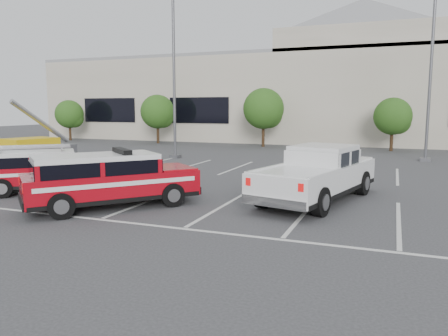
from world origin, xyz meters
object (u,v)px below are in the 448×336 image
(light_pole_left, at_px, (174,77))
(utility_rig, at_px, (28,155))
(white_pickup, at_px, (317,179))
(light_pole_mid, at_px, (431,74))
(tree_far_left, at_px, (70,115))
(tree_left, at_px, (159,113))
(tree_mid_left, at_px, (265,110))
(convention_building, at_px, (342,93))
(fire_chief_suv, at_px, (109,184))
(tree_mid_right, at_px, (394,118))
(ladder_suv, at_px, (43,173))

(light_pole_left, xyz_separation_m, utility_rig, (-5.02, -7.28, -4.45))
(white_pickup, bearing_deg, light_pole_mid, 86.69)
(tree_far_left, bearing_deg, white_pickup, -35.82)
(light_pole_mid, relative_size, white_pickup, 1.56)
(light_pole_mid, bearing_deg, tree_left, 164.57)
(tree_left, bearing_deg, tree_mid_left, 0.00)
(convention_building, bearing_deg, tree_left, -146.95)
(convention_building, height_order, light_pole_left, convention_building)
(tree_far_left, xyz_separation_m, white_pickup, (27.65, -19.96, -1.74))
(fire_chief_suv, height_order, white_pickup, white_pickup)
(tree_far_left, distance_m, light_pole_mid, 32.59)
(tree_mid_right, relative_size, white_pickup, 0.61)
(tree_mid_right, bearing_deg, tree_far_left, 180.00)
(ladder_suv, bearing_deg, tree_mid_left, 131.54)
(convention_building, relative_size, tree_mid_right, 15.04)
(tree_far_left, distance_m, tree_left, 10.00)
(light_pole_left, bearing_deg, ladder_suv, -87.28)
(convention_building, relative_size, ladder_suv, 13.20)
(utility_rig, bearing_deg, tree_mid_left, 79.60)
(tree_mid_left, distance_m, white_pickup, 21.50)
(convention_building, height_order, fire_chief_suv, convention_building)
(tree_far_left, relative_size, light_pole_left, 0.39)
(utility_rig, bearing_deg, light_pole_mid, 44.08)
(tree_mid_left, xyz_separation_m, ladder_suv, (-2.52, -22.11, -2.33))
(light_pole_left, bearing_deg, tree_left, 124.52)
(fire_chief_suv, xyz_separation_m, utility_rig, (-9.62, 6.10, -0.04))
(tree_far_left, height_order, light_pole_mid, light_pole_mid)
(tree_left, distance_m, white_pickup, 26.72)
(light_pole_mid, bearing_deg, tree_mid_left, 153.08)
(fire_chief_suv, bearing_deg, light_pole_mid, 99.68)
(white_pickup, bearing_deg, utility_rig, -175.77)
(convention_building, height_order, utility_rig, convention_building)
(light_pole_mid, xyz_separation_m, white_pickup, (-4.26, -13.91, -4.42))
(light_pole_mid, xyz_separation_m, utility_rig, (-20.02, -11.28, -4.45))
(light_pole_mid, bearing_deg, fire_chief_suv, -120.89)
(tree_far_left, distance_m, tree_mid_right, 30.00)
(convention_building, bearing_deg, light_pole_left, -112.39)
(ladder_suv, bearing_deg, convention_building, 124.64)
(convention_building, xyz_separation_m, ladder_suv, (-7.61, -31.93, -4.01))
(tree_left, bearing_deg, ladder_suv, -71.31)
(light_pole_mid, bearing_deg, tree_mid_right, 107.52)
(tree_far_left, relative_size, tree_mid_right, 1.00)
(white_pickup, height_order, ladder_suv, white_pickup)
(tree_left, distance_m, fire_chief_suv, 26.18)
(tree_mid_right, distance_m, white_pickup, 20.17)
(light_pole_mid, distance_m, fire_chief_suv, 20.73)
(tree_mid_right, height_order, ladder_suv, tree_mid_right)
(tree_mid_left, xyz_separation_m, white_pickup, (7.65, -19.96, -2.28))
(light_pole_left, distance_m, fire_chief_suv, 14.82)
(white_pickup, relative_size, ladder_suv, 1.44)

